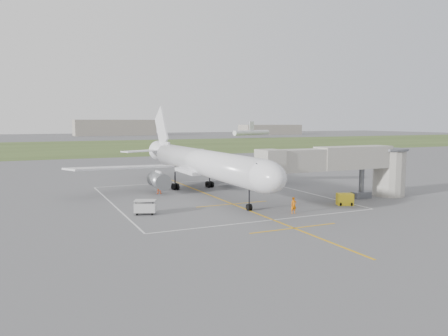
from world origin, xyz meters
name	(u,v)px	position (x,y,z in m)	size (l,w,h in m)	color
ground	(203,193)	(0.00, 0.00, 0.00)	(700.00, 700.00, 0.00)	#4E4E50
grass_strip	(87,147)	(0.00, 130.00, 0.01)	(700.00, 120.00, 0.02)	#3B5023
apron_markings	(219,199)	(0.00, -5.82, 0.01)	(28.20, 60.00, 0.01)	#DB9C0C
airliner	(201,163)	(0.00, 0.75, 4.39)	(38.93, 46.75, 13.52)	silver
jet_bridge	(349,165)	(15.72, -13.50, 4.74)	(23.40, 5.00, 7.20)	gray
gpu_unit	(345,199)	(12.62, -16.52, 0.73)	(2.33, 2.00, 1.48)	yellow
baggage_cart	(145,207)	(-11.75, -11.47, 0.85)	(2.75, 2.24, 1.65)	#BABABA
ramp_worker_nose	(294,205)	(3.86, -18.11, 0.95)	(0.69, 0.45, 1.89)	orange
ramp_worker_wing	(159,187)	(-6.32, 1.86, 0.92)	(0.89, 0.69, 1.84)	#FF5508
distant_hangars	(36,130)	(-16.15, 265.19, 5.17)	(345.00, 49.00, 12.00)	gray
distant_aircraft	(97,135)	(10.03, 169.62, 3.59)	(218.14, 59.16, 8.85)	silver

